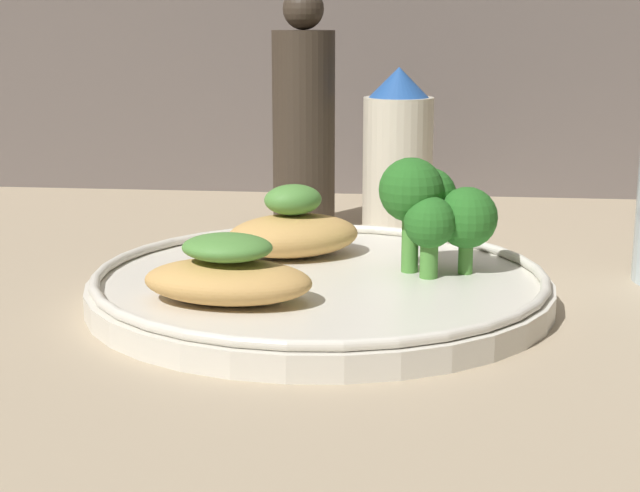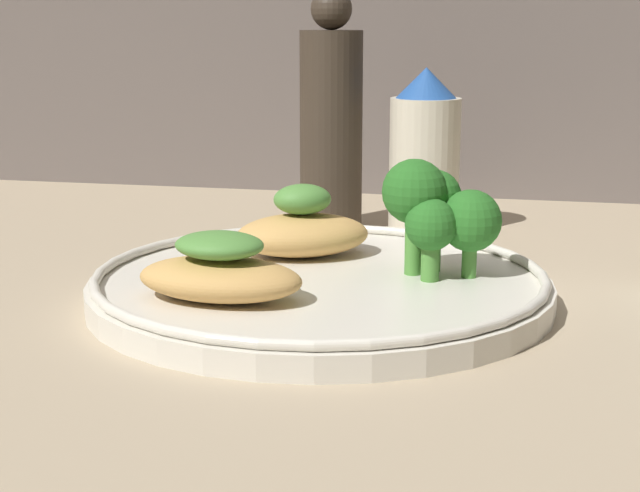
{
  "view_description": "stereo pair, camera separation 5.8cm",
  "coord_description": "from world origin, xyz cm",
  "px_view_note": "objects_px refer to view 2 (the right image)",
  "views": [
    {
      "loc": [
        6.44,
        -55.75,
        16.38
      ],
      "look_at": [
        0.0,
        0.0,
        3.4
      ],
      "focal_mm": 55.0,
      "sensor_mm": 36.0,
      "label": 1
    },
    {
      "loc": [
        12.12,
        -54.79,
        16.38
      ],
      "look_at": [
        0.0,
        0.0,
        3.4
      ],
      "focal_mm": 55.0,
      "sensor_mm": 36.0,
      "label": 2
    }
  ],
  "objects_px": {
    "broccoli_bunch": "(437,209)",
    "pepper_grinder": "(331,122)",
    "sauce_bottle": "(425,155)",
    "plate": "(320,285)"
  },
  "relations": [
    {
      "from": "broccoli_bunch",
      "to": "pepper_grinder",
      "type": "height_order",
      "value": "pepper_grinder"
    },
    {
      "from": "broccoli_bunch",
      "to": "sauce_bottle",
      "type": "bearing_deg",
      "value": 98.84
    },
    {
      "from": "broccoli_bunch",
      "to": "sauce_bottle",
      "type": "xyz_separation_m",
      "value": [
        -0.03,
        0.18,
        0.01
      ]
    },
    {
      "from": "broccoli_bunch",
      "to": "pepper_grinder",
      "type": "relative_size",
      "value": 0.38
    },
    {
      "from": "plate",
      "to": "sauce_bottle",
      "type": "distance_m",
      "value": 0.22
    },
    {
      "from": "broccoli_bunch",
      "to": "pepper_grinder",
      "type": "bearing_deg",
      "value": 119.2
    },
    {
      "from": "broccoli_bunch",
      "to": "sauce_bottle",
      "type": "height_order",
      "value": "sauce_bottle"
    },
    {
      "from": "plate",
      "to": "broccoli_bunch",
      "type": "xyz_separation_m",
      "value": [
        0.07,
        0.02,
        0.04
      ]
    },
    {
      "from": "plate",
      "to": "broccoli_bunch",
      "type": "bearing_deg",
      "value": 19.22
    },
    {
      "from": "plate",
      "to": "broccoli_bunch",
      "type": "relative_size",
      "value": 3.83
    }
  ]
}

